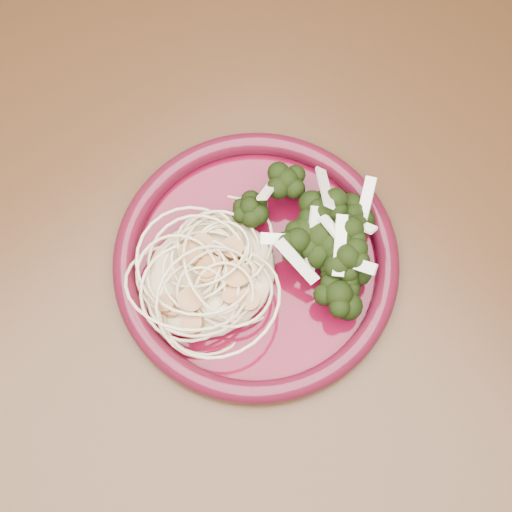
% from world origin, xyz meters
% --- Properties ---
extents(dining_table, '(1.20, 0.80, 0.75)m').
position_xyz_m(dining_table, '(0.00, 0.00, 0.65)').
color(dining_table, '#472814').
rests_on(dining_table, ground).
extents(dinner_plate, '(0.30, 0.30, 0.02)m').
position_xyz_m(dinner_plate, '(-0.03, -0.05, 0.76)').
color(dinner_plate, '#530619').
rests_on(dinner_plate, dining_table).
extents(spaghetti_pile, '(0.14, 0.13, 0.03)m').
position_xyz_m(spaghetti_pile, '(-0.07, -0.03, 0.77)').
color(spaghetti_pile, beige).
rests_on(spaghetti_pile, dinner_plate).
extents(scallop_cluster, '(0.13, 0.13, 0.03)m').
position_xyz_m(scallop_cluster, '(-0.07, -0.03, 0.80)').
color(scallop_cluster, '#B07740').
rests_on(scallop_cluster, spaghetti_pile).
extents(broccoli_pile, '(0.12, 0.16, 0.05)m').
position_xyz_m(broccoli_pile, '(0.02, -0.06, 0.78)').
color(broccoli_pile, black).
rests_on(broccoli_pile, dinner_plate).
extents(onion_garnish, '(0.08, 0.10, 0.05)m').
position_xyz_m(onion_garnish, '(0.02, -0.06, 0.81)').
color(onion_garnish, white).
rests_on(onion_garnish, broccoli_pile).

